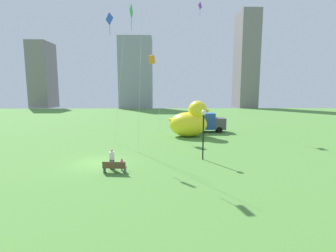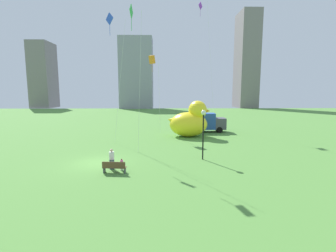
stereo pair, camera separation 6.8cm
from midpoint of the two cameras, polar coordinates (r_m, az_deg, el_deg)
The scene contains 12 objects.
ground_plane at distance 22.08m, azimuth -15.98°, elevation -8.25°, with size 140.00×140.00×0.00m, color #528A3A.
park_bench at distance 18.99m, azimuth -12.32°, elevation -9.29°, with size 1.79×0.62×0.90m.
person_adult at distance 19.83m, azimuth -12.89°, elevation -7.29°, with size 0.40×0.40×1.63m.
person_child at distance 19.49m, azimuth -10.63°, elevation -8.66°, with size 0.23×0.23×0.94m.
giant_inflatable_duck at distance 33.34m, azimuth 5.19°, elevation 1.08°, with size 5.88×3.77×4.88m.
lamppost at distance 21.87m, azimuth 8.32°, elevation 0.65°, with size 0.43×0.43×4.46m.
box_truck at distance 37.65m, azimuth 8.72°, elevation 0.83°, with size 5.80×2.62×2.85m.
city_skyline at distance 95.19m, azimuth -2.99°, elevation 13.08°, with size 85.08×13.39×35.75m.
kite_purple at distance 44.83m, azimuth 7.94°, elevation 24.33°, with size 3.34×3.53×20.82m.
kite_orange at distance 35.16m, azimuth -3.68°, elevation 15.08°, with size 1.58×1.99×11.10m.
kite_green at distance 24.42m, azimuth -8.28°, elevation 23.45°, with size 1.06×1.61×13.91m.
kite_blue at distance 28.80m, azimuth -13.16°, elevation 21.73°, with size 2.16×2.11×14.36m.
Camera 2 is at (5.58, -20.50, 6.05)m, focal length 26.17 mm.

